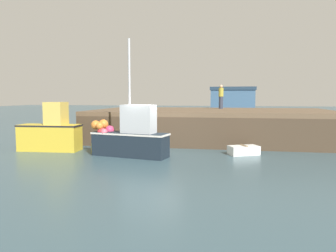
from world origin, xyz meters
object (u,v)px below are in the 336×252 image
(rowboat, at_px, (244,150))
(dockworker, at_px, (221,97))
(fishing_boat_near_right, at_px, (130,136))
(fishing_boat_near_left, at_px, (51,133))
(mooring_buoy_foreground, at_px, (95,147))

(rowboat, xyz_separation_m, dockworker, (-1.24, 7.23, 2.56))
(fishing_boat_near_right, relative_size, rowboat, 3.43)
(fishing_boat_near_left, distance_m, dockworker, 11.69)
(rowboat, bearing_deg, mooring_buoy_foreground, -173.23)
(dockworker, bearing_deg, rowboat, -80.28)
(mooring_buoy_foreground, bearing_deg, dockworker, 53.63)
(rowboat, bearing_deg, dockworker, 99.72)
(fishing_boat_near_left, relative_size, fishing_boat_near_right, 0.59)
(fishing_boat_near_right, relative_size, mooring_buoy_foreground, 8.00)
(fishing_boat_near_left, xyz_separation_m, fishing_boat_near_right, (4.49, -0.78, 0.00))
(fishing_boat_near_left, xyz_separation_m, rowboat, (9.73, 0.59, -0.71))
(fishing_boat_near_left, distance_m, rowboat, 9.77)
(fishing_boat_near_left, bearing_deg, fishing_boat_near_right, -9.87)
(rowboat, height_order, mooring_buoy_foreground, mooring_buoy_foreground)
(dockworker, bearing_deg, fishing_boat_near_right, -114.95)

